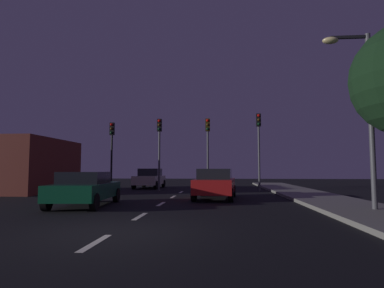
{
  "coord_description": "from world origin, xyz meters",
  "views": [
    {
      "loc": [
        2.52,
        -7.81,
        1.48
      ],
      "look_at": [
        0.64,
        15.04,
        3.29
      ],
      "focal_mm": 30.65,
      "sensor_mm": 36.0,
      "label": 1
    }
  ],
  "objects_px": {
    "traffic_signal_center_left": "(159,140)",
    "traffic_signal_far_right": "(259,137)",
    "car_adjacent_lane": "(86,188)",
    "car_stopped_ahead": "(215,184)",
    "traffic_signal_center_right": "(208,140)",
    "street_lamp_right": "(363,102)",
    "car_oncoming_far": "(150,178)",
    "traffic_signal_far_left": "(112,143)"
  },
  "relations": [
    {
      "from": "traffic_signal_center_left",
      "to": "traffic_signal_far_right",
      "type": "bearing_deg",
      "value": 0.0
    },
    {
      "from": "traffic_signal_center_left",
      "to": "traffic_signal_far_right",
      "type": "height_order",
      "value": "traffic_signal_far_right"
    },
    {
      "from": "traffic_signal_center_left",
      "to": "car_adjacent_lane",
      "type": "bearing_deg",
      "value": -96.85
    },
    {
      "from": "car_stopped_ahead",
      "to": "traffic_signal_center_left",
      "type": "bearing_deg",
      "value": 122.95
    },
    {
      "from": "traffic_signal_center_right",
      "to": "traffic_signal_far_right",
      "type": "relative_size",
      "value": 0.94
    },
    {
      "from": "traffic_signal_far_right",
      "to": "street_lamp_right",
      "type": "distance_m",
      "value": 11.61
    },
    {
      "from": "traffic_signal_center_right",
      "to": "street_lamp_right",
      "type": "height_order",
      "value": "street_lamp_right"
    },
    {
      "from": "traffic_signal_far_right",
      "to": "traffic_signal_center_left",
      "type": "bearing_deg",
      "value": -180.0
    },
    {
      "from": "traffic_signal_center_left",
      "to": "car_oncoming_far",
      "type": "bearing_deg",
      "value": 113.01
    },
    {
      "from": "traffic_signal_far_left",
      "to": "car_adjacent_lane",
      "type": "height_order",
      "value": "traffic_signal_far_left"
    },
    {
      "from": "traffic_signal_center_right",
      "to": "traffic_signal_far_left",
      "type": "bearing_deg",
      "value": -180.0
    },
    {
      "from": "car_stopped_ahead",
      "to": "car_oncoming_far",
      "type": "distance_m",
      "value": 10.9
    },
    {
      "from": "traffic_signal_center_left",
      "to": "car_stopped_ahead",
      "type": "relative_size",
      "value": 1.17
    },
    {
      "from": "car_adjacent_lane",
      "to": "traffic_signal_far_left",
      "type": "bearing_deg",
      "value": 102.9
    },
    {
      "from": "street_lamp_right",
      "to": "traffic_signal_far_left",
      "type": "bearing_deg",
      "value": 138.24
    },
    {
      "from": "traffic_signal_far_left",
      "to": "car_oncoming_far",
      "type": "height_order",
      "value": "traffic_signal_far_left"
    },
    {
      "from": "car_oncoming_far",
      "to": "traffic_signal_far_left",
      "type": "bearing_deg",
      "value": -123.86
    },
    {
      "from": "car_adjacent_lane",
      "to": "traffic_signal_center_right",
      "type": "bearing_deg",
      "value": 64.96
    },
    {
      "from": "traffic_signal_far_left",
      "to": "traffic_signal_far_right",
      "type": "height_order",
      "value": "traffic_signal_far_right"
    },
    {
      "from": "car_oncoming_far",
      "to": "car_adjacent_lane",
      "type": "bearing_deg",
      "value": -89.34
    },
    {
      "from": "traffic_signal_center_right",
      "to": "car_adjacent_lane",
      "type": "relative_size",
      "value": 1.12
    },
    {
      "from": "car_oncoming_far",
      "to": "street_lamp_right",
      "type": "xyz_separation_m",
      "value": [
        10.62,
        -14.59,
        3.04
      ]
    },
    {
      "from": "traffic_signal_center_left",
      "to": "car_stopped_ahead",
      "type": "height_order",
      "value": "traffic_signal_center_left"
    },
    {
      "from": "traffic_signal_far_left",
      "to": "traffic_signal_far_right",
      "type": "distance_m",
      "value": 10.56
    },
    {
      "from": "street_lamp_right",
      "to": "car_stopped_ahead",
      "type": "bearing_deg",
      "value": 135.4
    },
    {
      "from": "traffic_signal_far_left",
      "to": "traffic_signal_center_left",
      "type": "distance_m",
      "value": 3.5
    },
    {
      "from": "traffic_signal_far_left",
      "to": "traffic_signal_center_left",
      "type": "height_order",
      "value": "traffic_signal_center_left"
    },
    {
      "from": "traffic_signal_far_left",
      "to": "street_lamp_right",
      "type": "xyz_separation_m",
      "value": [
        12.77,
        -11.4,
        0.39
      ]
    },
    {
      "from": "car_stopped_ahead",
      "to": "car_adjacent_lane",
      "type": "distance_m",
      "value": 6.46
    },
    {
      "from": "car_adjacent_lane",
      "to": "street_lamp_right",
      "type": "distance_m",
      "value": 11.01
    },
    {
      "from": "traffic_signal_center_right",
      "to": "street_lamp_right",
      "type": "relative_size",
      "value": 0.81
    },
    {
      "from": "traffic_signal_center_right",
      "to": "car_stopped_ahead",
      "type": "bearing_deg",
      "value": -84.67
    },
    {
      "from": "traffic_signal_center_right",
      "to": "car_oncoming_far",
      "type": "distance_m",
      "value": 6.42
    },
    {
      "from": "traffic_signal_far_left",
      "to": "street_lamp_right",
      "type": "height_order",
      "value": "street_lamp_right"
    },
    {
      "from": "traffic_signal_far_left",
      "to": "car_adjacent_lane",
      "type": "distance_m",
      "value": 10.63
    },
    {
      "from": "traffic_signal_center_left",
      "to": "car_stopped_ahead",
      "type": "bearing_deg",
      "value": -57.05
    },
    {
      "from": "traffic_signal_far_right",
      "to": "street_lamp_right",
      "type": "xyz_separation_m",
      "value": [
        2.21,
        -11.4,
        0.06
      ]
    },
    {
      "from": "traffic_signal_far_right",
      "to": "street_lamp_right",
      "type": "relative_size",
      "value": 0.86
    },
    {
      "from": "traffic_signal_center_left",
      "to": "traffic_signal_center_right",
      "type": "bearing_deg",
      "value": -0.0
    },
    {
      "from": "car_stopped_ahead",
      "to": "car_oncoming_far",
      "type": "height_order",
      "value": "car_oncoming_far"
    },
    {
      "from": "traffic_signal_far_right",
      "to": "car_adjacent_lane",
      "type": "distance_m",
      "value": 13.33
    },
    {
      "from": "traffic_signal_far_right",
      "to": "car_adjacent_lane",
      "type": "height_order",
      "value": "traffic_signal_far_right"
    }
  ]
}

